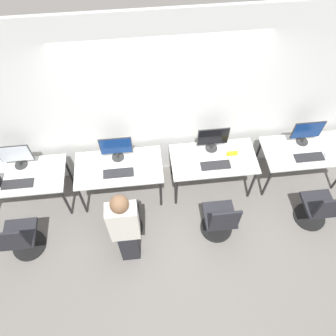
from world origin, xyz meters
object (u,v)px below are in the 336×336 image
(monitor_left, at_px, (116,148))
(monitor_right, at_px, (213,138))
(office_chair_left, at_px, (125,221))
(office_chair_far_left, at_px, (20,239))
(keyboard_far_left, at_px, (18,184))
(mouse_far_right, at_px, (327,155))
(monitor_far_left, at_px, (15,155))
(mouse_far_left, at_px, (39,181))
(mouse_left, at_px, (140,171))
(monitor_far_right, at_px, (307,132))
(keyboard_far_right, at_px, (309,157))
(keyboard_right, at_px, (216,165))
(keyboard_left, at_px, (118,173))
(person_left, at_px, (125,229))
(office_chair_far_right, at_px, (319,209))
(office_chair_right, at_px, (220,221))
(mouse_right, at_px, (234,164))

(monitor_left, bearing_deg, monitor_right, 0.74)
(office_chair_left, bearing_deg, office_chair_far_left, -175.05)
(keyboard_far_left, relative_size, mouse_far_right, 4.85)
(monitor_far_left, distance_m, mouse_far_left, 0.49)
(mouse_left, bearing_deg, monitor_far_right, 6.62)
(monitor_far_left, xyz_separation_m, keyboard_far_right, (4.23, -0.33, -0.22))
(office_chair_far_left, distance_m, monitor_left, 1.82)
(keyboard_right, bearing_deg, office_chair_far_left, -166.32)
(monitor_far_left, distance_m, mouse_left, 1.76)
(keyboard_left, relative_size, person_left, 0.27)
(mouse_far_left, height_order, keyboard_far_right, mouse_far_left)
(person_left, bearing_deg, office_chair_far_right, 4.94)
(monitor_left, xyz_separation_m, keyboard_left, (0.00, -0.29, -0.22))
(keyboard_far_left, distance_m, monitor_left, 1.46)
(mouse_far_left, height_order, office_chair_left, office_chair_left)
(office_chair_far_right, bearing_deg, office_chair_right, -179.18)
(keyboard_far_left, height_order, mouse_left, mouse_left)
(keyboard_right, bearing_deg, mouse_far_left, -179.89)
(monitor_right, relative_size, office_chair_far_right, 0.52)
(monitor_far_left, bearing_deg, person_left, -40.11)
(monitor_right, xyz_separation_m, mouse_far_right, (1.68, -0.33, -0.21))
(monitor_far_left, relative_size, keyboard_left, 1.06)
(monitor_far_right, bearing_deg, office_chair_right, -144.97)
(mouse_right, bearing_deg, keyboard_left, 178.95)
(monitor_left, bearing_deg, office_chair_far_right, -19.32)
(keyboard_right, bearing_deg, mouse_left, 179.48)
(office_chair_left, bearing_deg, keyboard_right, 22.13)
(keyboard_far_left, height_order, person_left, person_left)
(mouse_far_right, bearing_deg, monitor_far_right, 132.33)
(monitor_left, distance_m, office_chair_left, 1.05)
(monitor_far_left, height_order, person_left, person_left)
(keyboard_right, bearing_deg, monitor_left, 167.56)
(person_left, height_order, office_chair_right, person_left)
(mouse_far_left, xyz_separation_m, mouse_right, (2.80, -0.01, 0.00))
(office_chair_far_left, bearing_deg, keyboard_left, 26.55)
(monitor_far_left, distance_m, office_chair_far_left, 1.17)
(office_chair_left, bearing_deg, mouse_right, 18.39)
(office_chair_far_left, bearing_deg, monitor_right, 19.81)
(monitor_far_right, relative_size, office_chair_far_right, 0.52)
(office_chair_far_left, height_order, keyboard_right, office_chair_far_left)
(office_chair_left, height_order, person_left, person_left)
(mouse_left, xyz_separation_m, monitor_right, (1.10, 0.32, 0.21))
(keyboard_left, xyz_separation_m, keyboard_right, (1.41, -0.02, 0.00))
(monitor_far_left, relative_size, keyboard_right, 1.06)
(office_chair_far_left, relative_size, mouse_left, 9.89)
(person_left, distance_m, office_chair_far_right, 2.82)
(monitor_right, relative_size, mouse_right, 5.12)
(office_chair_far_left, xyz_separation_m, office_chair_right, (2.78, -0.02, 0.00))
(mouse_left, bearing_deg, monitor_far_left, 169.55)
(monitor_far_right, bearing_deg, office_chair_far_right, -88.24)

